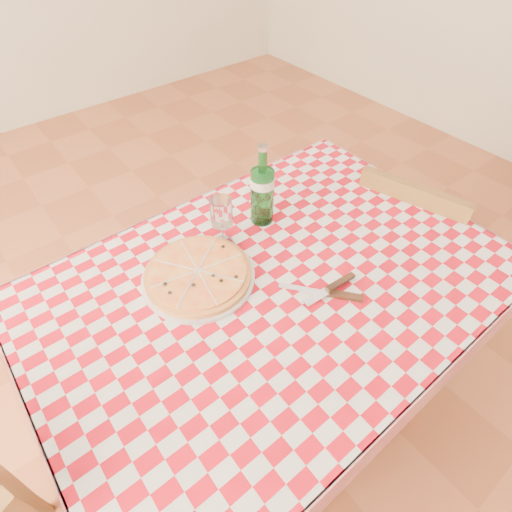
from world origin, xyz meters
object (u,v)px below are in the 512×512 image
Objects in this scene: wine_glass at (222,222)px; chair_near at (400,247)px; dining_table at (274,302)px; water_bottle at (262,185)px; pizza_plate at (198,273)px.

chair_near is at bearing -16.46° from wine_glass.
wine_glass reaches higher than dining_table.
dining_table is 0.35m from water_bottle.
dining_table is 0.28m from wine_glass.
dining_table is 0.24m from pizza_plate.
pizza_plate is 0.17m from wine_glass.
dining_table is 4.55× the size of water_bottle.
water_bottle is (0.13, 0.22, 0.23)m from dining_table.
water_bottle is (-0.54, 0.22, 0.42)m from chair_near.
wine_glass is at bearing 147.73° from chair_near.
pizza_plate is at bearing -163.97° from water_bottle.
wine_glass is (-0.16, -0.01, -0.05)m from water_bottle.
chair_near reaches higher than pizza_plate.
water_bottle reaches higher than wine_glass.
dining_table is 0.70m from chair_near.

